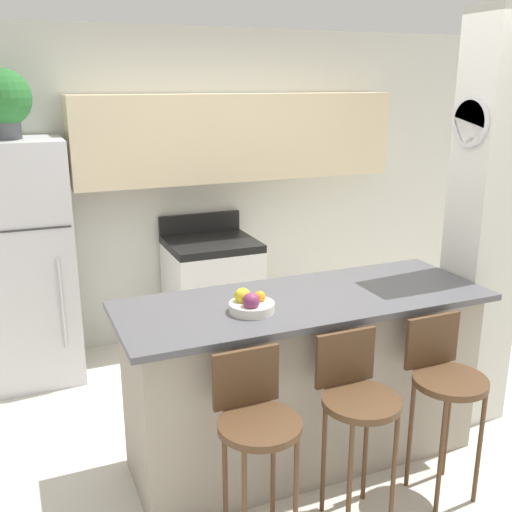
{
  "coord_description": "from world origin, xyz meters",
  "views": [
    {
      "loc": [
        -1.45,
        -2.74,
        2.14
      ],
      "look_at": [
        0.0,
        0.7,
        1.04
      ],
      "focal_mm": 42.0,
      "sensor_mm": 36.0,
      "label": 1
    }
  ],
  "objects_px": {
    "refrigerator": "(21,264)",
    "bar_stool_right": "(445,381)",
    "bar_stool_left": "(256,425)",
    "bar_stool_mid": "(357,401)",
    "potted_plant_on_fridge": "(2,100)",
    "stove_range": "(212,293)",
    "fruit_bowl": "(251,304)"
  },
  "relations": [
    {
      "from": "refrigerator",
      "to": "fruit_bowl",
      "type": "xyz_separation_m",
      "value": [
        1.06,
        -1.75,
        0.16
      ]
    },
    {
      "from": "bar_stool_mid",
      "to": "fruit_bowl",
      "type": "xyz_separation_m",
      "value": [
        -0.36,
        0.48,
        0.39
      ]
    },
    {
      "from": "bar_stool_right",
      "to": "refrigerator",
      "type": "bearing_deg",
      "value": 131.08
    },
    {
      "from": "refrigerator",
      "to": "potted_plant_on_fridge",
      "type": "bearing_deg",
      "value": 120.11
    },
    {
      "from": "refrigerator",
      "to": "bar_stool_right",
      "type": "xyz_separation_m",
      "value": [
        1.94,
        -2.23,
        -0.23
      ]
    },
    {
      "from": "stove_range",
      "to": "bar_stool_left",
      "type": "relative_size",
      "value": 1.11
    },
    {
      "from": "bar_stool_mid",
      "to": "fruit_bowl",
      "type": "distance_m",
      "value": 0.71
    },
    {
      "from": "stove_range",
      "to": "bar_stool_mid",
      "type": "xyz_separation_m",
      "value": [
        -0.02,
        -2.23,
        0.19
      ]
    },
    {
      "from": "stove_range",
      "to": "bar_stool_left",
      "type": "height_order",
      "value": "stove_range"
    },
    {
      "from": "refrigerator",
      "to": "fruit_bowl",
      "type": "distance_m",
      "value": 2.05
    },
    {
      "from": "bar_stool_left",
      "to": "bar_stool_right",
      "type": "xyz_separation_m",
      "value": [
        1.05,
        0.0,
        0.0
      ]
    },
    {
      "from": "refrigerator",
      "to": "fruit_bowl",
      "type": "height_order",
      "value": "refrigerator"
    },
    {
      "from": "stove_range",
      "to": "bar_stool_mid",
      "type": "bearing_deg",
      "value": -90.43
    },
    {
      "from": "refrigerator",
      "to": "bar_stool_left",
      "type": "bearing_deg",
      "value": -68.29
    },
    {
      "from": "refrigerator",
      "to": "bar_stool_right",
      "type": "height_order",
      "value": "refrigerator"
    },
    {
      "from": "stove_range",
      "to": "potted_plant_on_fridge",
      "type": "distance_m",
      "value": 2.11
    },
    {
      "from": "bar_stool_left",
      "to": "bar_stool_right",
      "type": "height_order",
      "value": "same"
    },
    {
      "from": "bar_stool_right",
      "to": "bar_stool_left",
      "type": "bearing_deg",
      "value": 180.0
    },
    {
      "from": "refrigerator",
      "to": "stove_range",
      "type": "relative_size",
      "value": 1.65
    },
    {
      "from": "refrigerator",
      "to": "stove_range",
      "type": "height_order",
      "value": "refrigerator"
    },
    {
      "from": "bar_stool_left",
      "to": "bar_stool_mid",
      "type": "bearing_deg",
      "value": 0.0
    },
    {
      "from": "bar_stool_right",
      "to": "fruit_bowl",
      "type": "bearing_deg",
      "value": 151.61
    },
    {
      "from": "bar_stool_mid",
      "to": "potted_plant_on_fridge",
      "type": "height_order",
      "value": "potted_plant_on_fridge"
    },
    {
      "from": "potted_plant_on_fridge",
      "to": "bar_stool_left",
      "type": "bearing_deg",
      "value": -68.29
    },
    {
      "from": "fruit_bowl",
      "to": "bar_stool_left",
      "type": "bearing_deg",
      "value": -109.59
    },
    {
      "from": "bar_stool_right",
      "to": "fruit_bowl",
      "type": "xyz_separation_m",
      "value": [
        -0.88,
        0.48,
        0.39
      ]
    },
    {
      "from": "stove_range",
      "to": "fruit_bowl",
      "type": "bearing_deg",
      "value": -102.05
    },
    {
      "from": "refrigerator",
      "to": "potted_plant_on_fridge",
      "type": "height_order",
      "value": "potted_plant_on_fridge"
    },
    {
      "from": "potted_plant_on_fridge",
      "to": "fruit_bowl",
      "type": "relative_size",
      "value": 1.97
    },
    {
      "from": "bar_stool_mid",
      "to": "refrigerator",
      "type": "bearing_deg",
      "value": 122.41
    },
    {
      "from": "potted_plant_on_fridge",
      "to": "bar_stool_mid",
      "type": "bearing_deg",
      "value": -57.59
    },
    {
      "from": "stove_range",
      "to": "bar_stool_mid",
      "type": "height_order",
      "value": "stove_range"
    }
  ]
}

